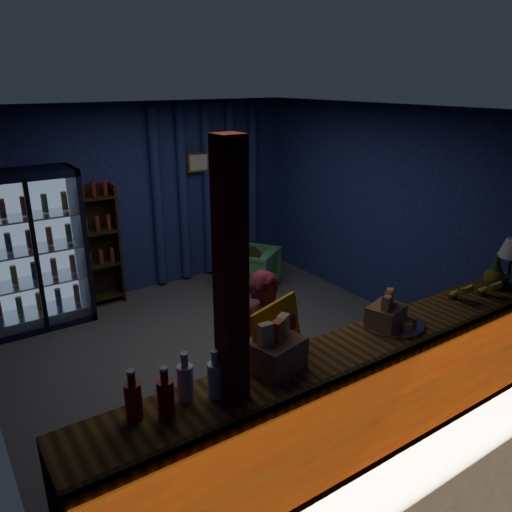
% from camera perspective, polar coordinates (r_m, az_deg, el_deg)
% --- Properties ---
extents(ground, '(4.60, 4.60, 0.00)m').
position_cam_1_polar(ground, '(5.69, -3.52, -10.73)').
color(ground, '#515154').
rests_on(ground, ground).
extents(room_walls, '(4.60, 4.60, 4.60)m').
position_cam_1_polar(room_walls, '(5.09, -3.88, 4.71)').
color(room_walls, navy).
rests_on(room_walls, ground).
extents(counter, '(4.40, 0.57, 0.99)m').
position_cam_1_polar(counter, '(4.16, 10.45, -15.96)').
color(counter, brown).
rests_on(counter, ground).
extents(support_post, '(0.16, 0.16, 2.60)m').
position_cam_1_polar(support_post, '(3.17, -2.76, -10.26)').
color(support_post, maroon).
rests_on(support_post, ground).
extents(beverage_cooler, '(1.20, 0.62, 1.90)m').
position_cam_1_polar(beverage_cooler, '(6.53, -24.41, 0.54)').
color(beverage_cooler, black).
rests_on(beverage_cooler, ground).
extents(bottle_shelf, '(0.50, 0.28, 1.60)m').
position_cam_1_polar(bottle_shelf, '(6.88, -17.57, 1.08)').
color(bottle_shelf, '#3B2912').
rests_on(bottle_shelf, ground).
extents(curtain_folds, '(1.74, 0.14, 2.50)m').
position_cam_1_polar(curtain_folds, '(7.44, -5.54, 7.33)').
color(curtain_folds, navy).
rests_on(curtain_folds, room_walls).
extents(framed_picture, '(0.36, 0.04, 0.28)m').
position_cam_1_polar(framed_picture, '(7.25, -6.54, 10.59)').
color(framed_picture, gold).
rests_on(framed_picture, room_walls).
extents(shopkeeper, '(0.59, 0.47, 1.42)m').
position_cam_1_polar(shopkeeper, '(4.26, 1.23, -10.88)').
color(shopkeeper, '#9A2A38').
rests_on(shopkeeper, ground).
extents(green_chair, '(0.88, 0.88, 0.59)m').
position_cam_1_polar(green_chair, '(7.21, -0.33, -1.35)').
color(green_chair, '#56AC62').
rests_on(green_chair, ground).
extents(side_table, '(0.70, 0.60, 0.64)m').
position_cam_1_polar(side_table, '(7.18, -1.93, -1.62)').
color(side_table, '#3B2912').
rests_on(side_table, ground).
extents(yellow_sign, '(0.53, 0.26, 0.42)m').
position_cam_1_polar(yellow_sign, '(3.64, 2.41, -8.51)').
color(yellow_sign, '#F8AD0D').
rests_on(yellow_sign, counter).
extents(soda_bottles, '(0.62, 0.18, 0.33)m').
position_cam_1_polar(soda_bottles, '(3.20, -9.15, -14.70)').
color(soda_bottles, '#B40C13').
rests_on(soda_bottles, counter).
extents(snack_box_left, '(0.42, 0.37, 0.38)m').
position_cam_1_polar(snack_box_left, '(3.53, 2.30, -10.91)').
color(snack_box_left, '#946547').
rests_on(snack_box_left, counter).
extents(snack_box_centre, '(0.34, 0.31, 0.31)m').
position_cam_1_polar(snack_box_centre, '(4.22, 14.63, -6.53)').
color(snack_box_centre, '#946547').
rests_on(snack_box_centre, counter).
extents(pastry_tray, '(0.50, 0.50, 0.08)m').
position_cam_1_polar(pastry_tray, '(4.31, 15.43, -7.29)').
color(pastry_tray, silver).
rests_on(pastry_tray, counter).
extents(banana_bunches, '(0.85, 0.32, 0.19)m').
position_cam_1_polar(banana_bunches, '(5.14, 24.28, -3.07)').
color(banana_bunches, gold).
rests_on(banana_bunches, counter).
extents(pineapple, '(0.20, 0.20, 0.34)m').
position_cam_1_polar(pineapple, '(5.33, 25.60, -1.94)').
color(pineapple, olive).
rests_on(pineapple, counter).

